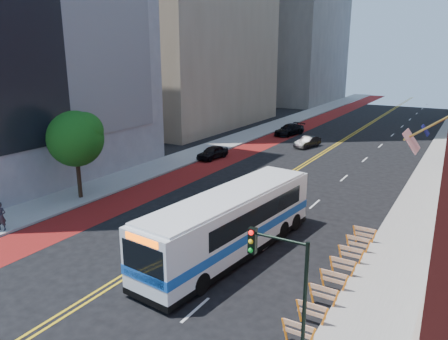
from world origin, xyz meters
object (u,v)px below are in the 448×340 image
street_tree (76,137)px  pedestrian (1,216)px  car_b (307,142)px  car_c (289,130)px  car_a (213,152)px  traffic_signal (281,275)px  transit_bus (232,222)px

street_tree → pedestrian: (0.69, -7.09, -3.84)m
car_b → car_c: bearing=141.0°
car_a → car_c: (1.97, 16.60, 0.06)m
traffic_signal → car_c: size_ratio=0.99×
traffic_signal → street_tree: bearing=155.2°
car_a → traffic_signal: bearing=-47.3°
transit_bus → car_b: (-6.02, 29.09, -1.24)m
street_tree → traffic_signal: 22.79m
car_c → pedestrian: size_ratio=2.77×
street_tree → car_a: 16.83m
street_tree → car_c: size_ratio=1.31×
car_a → car_b: size_ratio=1.01×
traffic_signal → transit_bus: 9.54m
transit_bus → car_c: bearing=113.0°
car_c → street_tree: bearing=-84.2°
car_b → transit_bus: bearing=-65.5°
car_a → pedestrian: 23.30m
car_b → pedestrian: (-7.97, -33.83, 0.42)m
traffic_signal → car_c: (-16.74, 42.33, -2.98)m
transit_bus → car_c: 36.76m
transit_bus → pedestrian: size_ratio=7.28×
traffic_signal → car_b: (-11.99, 36.30, -3.07)m
car_a → car_b: bearing=64.3°
street_tree → transit_bus: bearing=-9.1°
car_b → car_c: size_ratio=0.78×
street_tree → transit_bus: street_tree is taller
street_tree → pedestrian: bearing=-84.4°
traffic_signal → car_a: bearing=126.0°
car_a → pedestrian: pedestrian is taller
pedestrian → car_c: bearing=54.5°
street_tree → car_c: (3.91, 32.78, -4.17)m
traffic_signal → pedestrian: 20.29m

